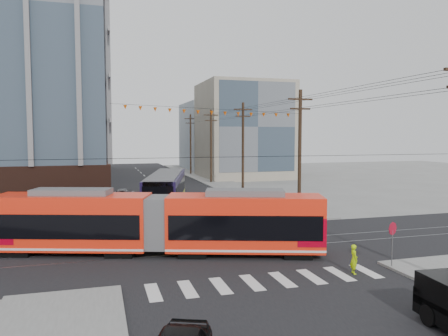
% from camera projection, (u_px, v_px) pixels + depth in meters
% --- Properties ---
extents(ground, '(160.00, 160.00, 0.00)m').
position_uv_depth(ground, '(247.00, 264.00, 24.37)').
color(ground, slate).
extents(bg_bldg_nw_near, '(18.00, 16.00, 18.00)m').
position_uv_depth(bg_bldg_nw_near, '(37.00, 124.00, 68.77)').
color(bg_bldg_nw_near, '#8C99A5').
rests_on(bg_bldg_nw_near, ground).
extents(bg_bldg_ne_near, '(14.00, 14.00, 16.00)m').
position_uv_depth(bg_bldg_ne_near, '(243.00, 130.00, 74.18)').
color(bg_bldg_ne_near, gray).
rests_on(bg_bldg_ne_near, ground).
extents(bg_bldg_nw_far, '(16.00, 18.00, 20.00)m').
position_uv_depth(bg_bldg_nw_far, '(66.00, 121.00, 88.68)').
color(bg_bldg_nw_far, gray).
rests_on(bg_bldg_nw_far, ground).
extents(bg_bldg_ne_far, '(16.00, 16.00, 14.00)m').
position_uv_depth(bg_bldg_ne_far, '(222.00, 136.00, 93.97)').
color(bg_bldg_ne_far, '#8C99A5').
rests_on(bg_bldg_ne_far, ground).
extents(utility_pole_far, '(0.30, 0.30, 11.00)m').
position_uv_depth(utility_pole_far, '(191.00, 144.00, 79.95)').
color(utility_pole_far, black).
rests_on(utility_pole_far, ground).
extents(streetcar, '(19.60, 8.70, 3.80)m').
position_uv_depth(streetcar, '(158.00, 223.00, 26.32)').
color(streetcar, red).
rests_on(streetcar, ground).
extents(city_bus, '(5.98, 13.47, 3.73)m').
position_uv_depth(city_bus, '(166.00, 192.00, 40.75)').
color(city_bus, '#1A1137').
rests_on(city_bus, ground).
extents(parked_car_silver, '(2.25, 5.11, 1.63)m').
position_uv_depth(parked_car_silver, '(122.00, 209.00, 37.88)').
color(parked_car_silver, '#A4ADBB').
rests_on(parked_car_silver, ground).
extents(parked_car_white, '(2.91, 4.81, 1.30)m').
position_uv_depth(parked_car_white, '(130.00, 205.00, 41.01)').
color(parked_car_white, silver).
rests_on(parked_car_white, ground).
extents(parked_car_grey, '(3.25, 5.31, 1.38)m').
position_uv_depth(parked_car_grey, '(123.00, 195.00, 47.56)').
color(parked_car_grey, slate).
rests_on(parked_car_grey, ground).
extents(pedestrian, '(0.46, 0.62, 1.54)m').
position_uv_depth(pedestrian, '(354.00, 259.00, 22.61)').
color(pedestrian, '#B2E208').
rests_on(pedestrian, ground).
extents(stop_sign, '(0.94, 0.94, 2.38)m').
position_uv_depth(stop_sign, '(392.00, 247.00, 23.46)').
color(stop_sign, maroon).
rests_on(stop_sign, ground).
extents(jersey_barrier, '(1.82, 4.24, 0.83)m').
position_uv_depth(jersey_barrier, '(287.00, 211.00, 39.04)').
color(jersey_barrier, slate).
rests_on(jersey_barrier, ground).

